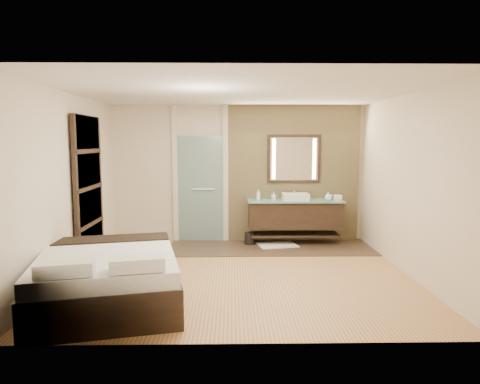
{
  "coord_description": "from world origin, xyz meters",
  "views": [
    {
      "loc": [
        -0.12,
        -6.27,
        1.98
      ],
      "look_at": [
        0.01,
        0.6,
        1.18
      ],
      "focal_mm": 32.0,
      "sensor_mm": 36.0,
      "label": 1
    }
  ],
  "objects_px": {
    "vanity": "(295,214)",
    "bed": "(108,278)",
    "mirror_unit": "(294,159)",
    "waste_bin": "(249,239)"
  },
  "relations": [
    {
      "from": "bed",
      "to": "waste_bin",
      "type": "bearing_deg",
      "value": 45.62
    },
    {
      "from": "mirror_unit",
      "to": "bed",
      "type": "bearing_deg",
      "value": -129.67
    },
    {
      "from": "vanity",
      "to": "bed",
      "type": "relative_size",
      "value": 0.79
    },
    {
      "from": "vanity",
      "to": "bed",
      "type": "distance_m",
      "value": 4.13
    },
    {
      "from": "waste_bin",
      "to": "mirror_unit",
      "type": "bearing_deg",
      "value": 19.02
    },
    {
      "from": "vanity",
      "to": "mirror_unit",
      "type": "height_order",
      "value": "mirror_unit"
    },
    {
      "from": "waste_bin",
      "to": "vanity",
      "type": "bearing_deg",
      "value": 4.38
    },
    {
      "from": "bed",
      "to": "vanity",
      "type": "bearing_deg",
      "value": 35.56
    },
    {
      "from": "bed",
      "to": "mirror_unit",
      "type": "bearing_deg",
      "value": 37.68
    },
    {
      "from": "mirror_unit",
      "to": "bed",
      "type": "height_order",
      "value": "mirror_unit"
    }
  ]
}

